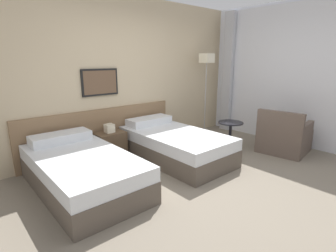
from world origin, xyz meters
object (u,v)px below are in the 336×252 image
side_table (230,131)px  nightstand (110,144)px  floor_lamp (206,68)px  armchair (284,138)px  bed_near_door (82,170)px  bed_near_window (174,145)px

side_table → nightstand: bearing=149.2°
floor_lamp → armchair: 2.07m
bed_near_door → bed_near_window: bearing=0.0°
bed_near_door → floor_lamp: floor_lamp is taller
nightstand → floor_lamp: bearing=-2.5°
side_table → floor_lamp: bearing=66.5°
floor_lamp → side_table: size_ratio=3.27×
nightstand → armchair: 3.07m
bed_near_window → floor_lamp: bearing=23.0°
side_table → armchair: size_ratio=0.61×
bed_near_door → bed_near_window: 1.61m
nightstand → bed_near_window: bearing=-41.9°
bed_near_window → nightstand: 1.08m
floor_lamp → side_table: 1.53m
bed_near_door → side_table: 2.67m
nightstand → side_table: 2.14m
nightstand → floor_lamp: 2.58m
nightstand → side_table: nightstand is taller
floor_lamp → armchair: floor_lamp is taller
bed_near_door → nightstand: (0.81, 0.72, -0.01)m
bed_near_window → armchair: bearing=-31.7°
bed_near_window → side_table: bearing=-19.8°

